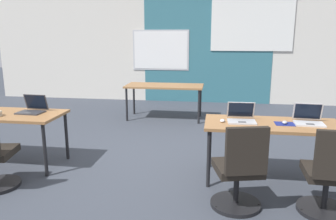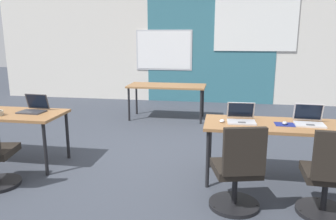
% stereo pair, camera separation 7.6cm
% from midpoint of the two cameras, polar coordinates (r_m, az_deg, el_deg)
% --- Properties ---
extents(ground_plane, '(24.00, 24.00, 0.00)m').
position_cam_midpoint_polar(ground_plane, '(4.93, -4.13, -7.77)').
color(ground_plane, '#383D47').
extents(back_wall_assembly, '(10.00, 0.27, 2.80)m').
position_cam_midpoint_polar(back_wall_assembly, '(8.74, 2.52, 10.75)').
color(back_wall_assembly, silver).
rests_on(back_wall_assembly, ground).
extents(desk_near_left, '(1.60, 0.70, 0.72)m').
position_cam_midpoint_polar(desk_near_left, '(4.94, -26.17, -1.05)').
color(desk_near_left, olive).
rests_on(desk_near_left, ground).
extents(desk_near_right, '(1.60, 0.70, 0.72)m').
position_cam_midpoint_polar(desk_near_right, '(4.07, 18.26, -3.09)').
color(desk_near_right, olive).
rests_on(desk_near_right, ground).
extents(desk_far_center, '(1.60, 0.70, 0.72)m').
position_cam_midpoint_polar(desk_far_center, '(6.85, 0.11, 3.87)').
color(desk_far_center, olive).
rests_on(desk_far_center, ground).
extents(laptop_near_right_inner, '(0.34, 0.33, 0.22)m').
position_cam_midpoint_polar(laptop_near_right_inner, '(4.04, 13.13, -1.32)').
color(laptop_near_right_inner, '#B7B7BC').
rests_on(laptop_near_right_inner, desk_near_right).
extents(mouse_near_right_inner, '(0.07, 0.10, 0.03)m').
position_cam_midpoint_polar(mouse_near_right_inner, '(3.98, 9.91, -1.87)').
color(mouse_near_right_inner, silver).
rests_on(mouse_near_right_inner, desk_near_right).
extents(chair_near_right_inner, '(0.53, 0.59, 0.92)m').
position_cam_midpoint_polar(chair_near_right_inner, '(3.40, 12.61, -11.02)').
color(chair_near_right_inner, black).
rests_on(chair_near_right_inner, ground).
extents(laptop_near_left_inner, '(0.35, 0.31, 0.23)m').
position_cam_midpoint_polar(laptop_near_left_inner, '(4.79, -21.91, 0.30)').
color(laptop_near_left_inner, '#333338').
rests_on(laptop_near_left_inner, desk_near_left).
extents(laptop_near_right_end, '(0.35, 0.32, 0.23)m').
position_cam_midpoint_polar(laptop_near_right_end, '(4.18, 23.80, -1.60)').
color(laptop_near_right_end, silver).
rests_on(laptop_near_right_end, desk_near_right).
extents(mousepad_near_right_end, '(0.22, 0.19, 0.00)m').
position_cam_midpoint_polar(mousepad_near_right_end, '(4.07, 20.13, -2.37)').
color(mousepad_near_right_end, navy).
rests_on(mousepad_near_right_end, desk_near_right).
extents(mouse_near_right_end, '(0.08, 0.11, 0.03)m').
position_cam_midpoint_polar(mouse_near_right_end, '(4.06, 20.15, -2.11)').
color(mouse_near_right_end, '#B2B2B7').
rests_on(mouse_near_right_end, mousepad_near_right_end).
extents(chair_near_right_end, '(0.52, 0.55, 0.92)m').
position_cam_midpoint_polar(chair_near_right_end, '(3.56, 26.65, -11.00)').
color(chair_near_right_end, black).
rests_on(chair_near_right_end, ground).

